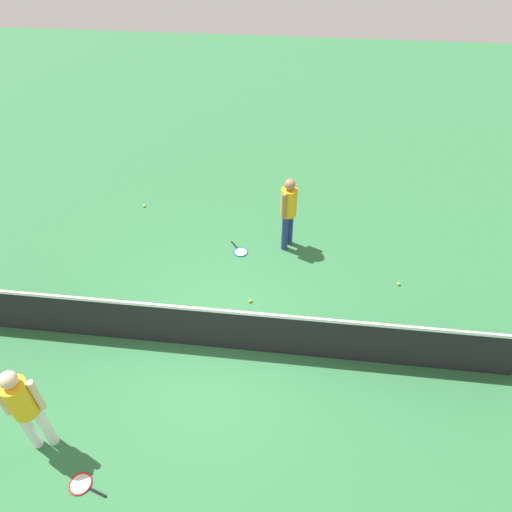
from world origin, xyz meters
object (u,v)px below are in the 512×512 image
player_far_side (24,405)px  tennis_racket_near_player (240,251)px  tennis_racket_far_player (82,485)px  tennis_ball_midcourt (255,322)px  player_near_side (289,208)px  tennis_ball_stray_left (175,310)px  tennis_ball_stray_right (144,206)px  tennis_ball_by_net (250,301)px  tennis_ball_baseline (101,309)px  tennis_ball_near_player (399,284)px

player_far_side → tennis_racket_near_player: 5.25m
tennis_racket_far_player → tennis_ball_midcourt: tennis_ball_midcourt is taller
player_near_side → tennis_ball_stray_left: 3.14m
player_near_side → tennis_ball_stray_left: size_ratio=25.76×
player_near_side → tennis_ball_stray_left: bearing=48.4°
tennis_racket_near_player → tennis_ball_stray_right: size_ratio=8.60×
player_near_side → tennis_ball_midcourt: 2.59m
tennis_ball_by_net → tennis_ball_baseline: size_ratio=1.00×
tennis_ball_baseline → tennis_ball_stray_left: (-1.42, -0.14, 0.00)m
player_near_side → tennis_racket_near_player: size_ratio=3.00×
tennis_ball_near_player → tennis_ball_stray_right: bearing=-19.5°
tennis_ball_baseline → tennis_ball_stray_right: size_ratio=1.00×
player_far_side → tennis_racket_near_player: size_ratio=3.00×
tennis_ball_by_net → tennis_ball_baseline: 2.87m
player_far_side → tennis_ball_by_net: bearing=-129.5°
player_near_side → tennis_ball_stray_right: player_near_side is taller
tennis_ball_midcourt → tennis_ball_stray_left: (1.56, -0.13, 0.00)m
tennis_racket_far_player → tennis_ball_midcourt: size_ratio=9.20×
tennis_ball_near_player → tennis_ball_midcourt: size_ratio=1.00×
player_far_side → tennis_ball_near_player: player_far_side is taller
tennis_ball_by_net → tennis_ball_baseline: bearing=10.8°
tennis_racket_near_player → tennis_ball_baseline: (2.40, 2.03, 0.02)m
tennis_ball_near_player → player_near_side: bearing=-23.2°
tennis_racket_near_player → tennis_ball_baseline: tennis_ball_baseline is taller
tennis_ball_midcourt → tennis_ball_baseline: same height
player_far_side → tennis_ball_baseline: size_ratio=25.76×
tennis_racket_far_player → tennis_ball_by_net: (-1.84, -3.68, 0.02)m
tennis_ball_stray_right → player_near_side: bearing=162.9°
player_far_side → tennis_racket_far_player: size_ratio=2.80×
tennis_ball_baseline → player_near_side: bearing=-145.2°
tennis_ball_midcourt → tennis_ball_stray_left: 1.57m
tennis_racket_near_player → tennis_ball_near_player: size_ratio=8.60×
player_near_side → tennis_ball_stray_left: (1.98, 2.23, -0.98)m
player_far_side → tennis_racket_near_player: (-2.19, -4.66, -1.00)m
player_near_side → tennis_racket_near_player: (1.00, 0.34, -1.00)m
tennis_ball_baseline → tennis_ball_stray_right: (0.24, -3.49, 0.00)m
player_far_side → tennis_ball_midcourt: (-2.77, -2.63, -0.98)m
tennis_ball_stray_right → tennis_ball_near_player: bearing=160.5°
player_near_side → tennis_racket_near_player: player_near_side is taller
player_near_side → tennis_racket_far_player: 6.11m
tennis_ball_by_net → tennis_ball_midcourt: size_ratio=1.00×
tennis_racket_far_player → tennis_ball_stray_left: (-0.45, -3.28, 0.02)m
tennis_racket_near_player → tennis_ball_midcourt: 2.11m
tennis_racket_far_player → tennis_ball_stray_right: bearing=-79.7°
player_far_side → tennis_ball_near_player: (-5.54, -3.99, -0.98)m
player_near_side → tennis_ball_near_player: size_ratio=25.76×
tennis_racket_near_player → tennis_ball_stray_right: tennis_ball_stray_right is taller
tennis_ball_near_player → tennis_ball_stray_right: size_ratio=1.00×
player_near_side → tennis_ball_stray_left: player_near_side is taller
tennis_racket_near_player → tennis_ball_midcourt: (-0.58, 2.03, 0.02)m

